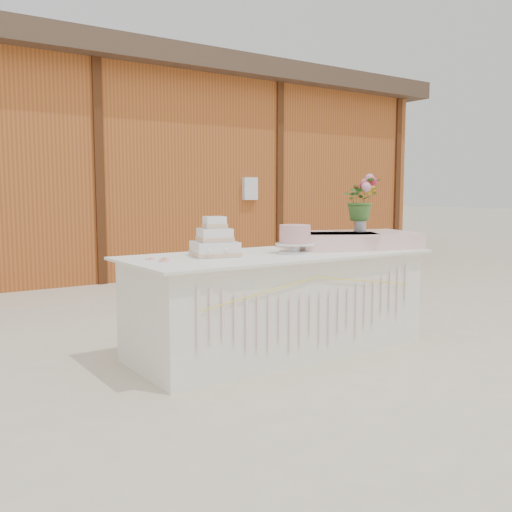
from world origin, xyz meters
The scene contains 9 objects.
ground centered at (0.00, 0.00, 0.00)m, with size 80.00×80.00×0.00m, color beige.
barn centered at (-0.01, 5.99, 1.68)m, with size 12.60×4.60×3.30m.
cake_table centered at (0.00, 0.00, 0.39)m, with size 2.40×1.00×0.77m.
wedding_cake centered at (-0.51, 0.09, 0.87)m, with size 0.40×0.40×0.29m.
pink_cake_stand centered at (0.10, -0.08, 0.89)m, with size 0.30×0.30×0.22m.
satin_runner centered at (0.76, -0.01, 0.84)m, with size 1.06×0.61×0.13m, color beige.
flower_vase centered at (0.86, -0.02, 0.97)m, with size 0.10×0.10×0.14m, color #ACABB0.
bouquet centered at (0.86, -0.02, 1.23)m, with size 0.32×0.28×0.36m, color #406F2C.
loose_flowers centered at (-0.94, 0.05, 0.78)m, with size 0.13×0.32×0.02m, color pink, non-canonical shape.
Camera 1 is at (-2.61, -3.51, 1.23)m, focal length 40.00 mm.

